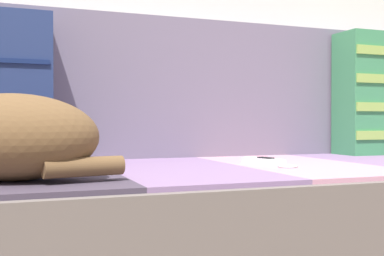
{
  "coord_description": "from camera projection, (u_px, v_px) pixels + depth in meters",
  "views": [
    {
      "loc": [
        -0.56,
        -1.05,
        0.55
      ],
      "look_at": [
        -0.14,
        0.06,
        0.53
      ],
      "focal_mm": 45.0,
      "sensor_mm": 36.0,
      "label": 1
    }
  ],
  "objects": [
    {
      "name": "couch",
      "position": [
        232.0,
        244.0,
        1.31
      ],
      "size": [
        2.17,
        0.82,
        0.43
      ],
      "color": "brown",
      "rests_on": "ground_plane"
    },
    {
      "name": "sofa_backrest",
      "position": [
        189.0,
        89.0,
        1.63
      ],
      "size": [
        2.13,
        0.14,
        0.45
      ],
      "color": "slate",
      "rests_on": "couch"
    },
    {
      "name": "sleeping_cat",
      "position": [
        0.0,
        139.0,
        0.93
      ],
      "size": [
        0.41,
        0.31,
        0.17
      ],
      "color": "brown",
      "rests_on": "couch"
    },
    {
      "name": "game_remote_far",
      "position": [
        265.0,
        162.0,
        1.29
      ],
      "size": [
        0.09,
        0.19,
        0.02
      ],
      "color": "white",
      "rests_on": "couch"
    }
  ]
}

